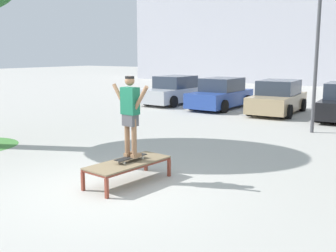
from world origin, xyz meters
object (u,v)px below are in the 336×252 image
object	(u,v)px
skater	(130,111)
car_silver	(174,91)
skate_box	(128,164)
car_blue	(221,94)
car_tan	(278,98)
light_post	(319,19)
skateboard	(131,157)

from	to	relation	value
skater	car_silver	bearing A→B (deg)	119.14
skate_box	car_silver	bearing A→B (deg)	118.94
car_silver	car_blue	size ratio (longest dim) A/B	1.01
car_tan	light_post	distance (m)	5.55
skateboard	light_post	size ratio (longest dim) A/B	0.14
skateboard	skater	bearing A→B (deg)	84.64
skater	car_blue	bearing A→B (deg)	107.80
car_tan	light_post	bearing A→B (deg)	-56.22
car_silver	car_blue	xyz separation A→B (m)	(2.92, -0.27, 0.00)
skateboard	car_tan	world-z (taller)	car_tan
car_silver	car_tan	size ratio (longest dim) A/B	0.99
car_blue	light_post	size ratio (longest dim) A/B	0.72
skater	light_post	bearing A→B (deg)	77.66
skate_box	light_post	distance (m)	8.76
skateboard	car_blue	distance (m)	12.29
skate_box	skateboard	distance (m)	0.15
skater	skateboard	bearing A→B (deg)	-95.36
skater	car_silver	xyz separation A→B (m)	(-6.67, 11.97, -0.84)
car_tan	car_silver	bearing A→B (deg)	176.38
light_post	skater	bearing A→B (deg)	-102.34
car_silver	skateboard	bearing A→B (deg)	-60.86
skateboard	car_tan	distance (m)	11.64
skater	car_tan	bearing A→B (deg)	94.15
skate_box	car_silver	world-z (taller)	car_silver
light_post	car_tan	bearing A→B (deg)	123.78
skateboard	car_blue	world-z (taller)	car_blue
skater	car_tan	world-z (taller)	skater
car_tan	light_post	size ratio (longest dim) A/B	0.74
skater	light_post	xyz separation A→B (m)	(1.71, 7.79, 2.29)
skate_box	car_blue	xyz separation A→B (m)	(-3.75, 11.79, 0.28)
car_blue	skater	bearing A→B (deg)	-72.20
car_blue	light_post	bearing A→B (deg)	-35.57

